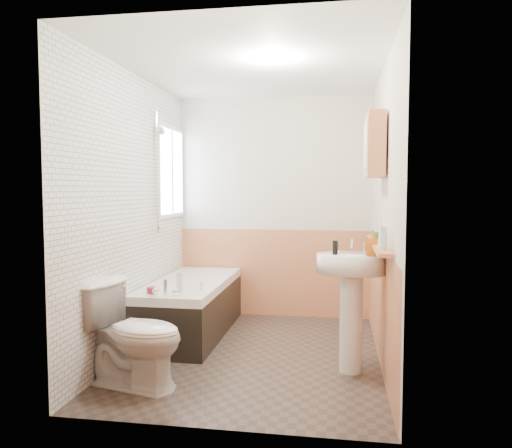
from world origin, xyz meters
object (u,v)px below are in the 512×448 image
Objects in this scene: medicine_cabinet at (374,146)px; bathtub at (191,306)px; toilet at (133,335)px; sink at (351,288)px; pine_shelf at (378,245)px.

bathtub is at bearing 160.92° from medicine_cabinet.
bathtub is 2.99× the size of medicine_cabinet.
medicine_cabinet is (1.77, 0.76, 1.43)m from toilet.
sink is 1.89× the size of medicine_cabinet.
toilet is at bearing -162.10° from pine_shelf.
toilet is 2.00m from pine_shelf.
sink is 0.40m from pine_shelf.
toilet is (-0.03, -1.36, 0.10)m from bathtub.
pine_shelf is at bearing -23.87° from bathtub.
medicine_cabinet is (0.17, 0.21, 1.14)m from sink.
sink is (1.57, -0.81, 0.39)m from bathtub.
medicine_cabinet is at bearing 98.77° from pine_shelf.
sink is at bearing -129.78° from medicine_cabinet.
sink reaches higher than pine_shelf.
medicine_cabinet reaches higher than pine_shelf.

